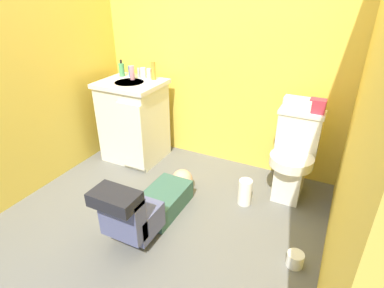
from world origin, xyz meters
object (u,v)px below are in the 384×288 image
at_px(toiletry_bag, 317,106).
at_px(bottle_amber, 153,71).
at_px(toilet_paper_roll, 295,259).
at_px(tissue_box, 298,104).
at_px(person_plumber, 150,204).
at_px(bottle_blue, 131,71).
at_px(bottle_pink, 132,73).
at_px(bottle_clear, 143,73).
at_px(vanity_cabinet, 134,120).
at_px(toilet, 293,157).
at_px(soap_dispenser, 122,70).
at_px(faucet, 139,73).
at_px(paper_towel_roll, 245,192).
at_px(bottle_white, 149,74).

height_order(toiletry_bag, bottle_amber, bottle_amber).
bearing_deg(toilet_paper_roll, tissue_box, 105.66).
relative_size(person_plumber, bottle_blue, 9.87).
distance_m(bottle_pink, bottle_clear, 0.11).
relative_size(vanity_cabinet, bottle_clear, 7.84).
distance_m(toilet, soap_dispenser, 1.85).
height_order(tissue_box, bottle_amber, bottle_amber).
bearing_deg(tissue_box, faucet, -179.97).
distance_m(bottle_amber, toilet_paper_roll, 2.06).
distance_m(tissue_box, paper_towel_roll, 0.84).
xyz_separation_m(toiletry_bag, toilet_paper_roll, (0.10, -0.89, -0.76)).
xyz_separation_m(paper_towel_roll, toilet_paper_roll, (0.51, -0.48, -0.06)).
relative_size(bottle_pink, toilet_paper_roll, 1.22).
bearing_deg(bottle_pink, soap_dispenser, 161.87).
xyz_separation_m(tissue_box, bottle_amber, (-1.38, 0.02, 0.11)).
bearing_deg(vanity_cabinet, bottle_white, 56.51).
xyz_separation_m(toiletry_bag, bottle_amber, (-1.53, 0.02, 0.10)).
bearing_deg(faucet, toilet_paper_roll, -26.48).
height_order(person_plumber, bottle_clear, bottle_clear).
relative_size(toiletry_bag, soap_dispenser, 0.75).
bearing_deg(vanity_cabinet, bottle_pink, 109.92).
xyz_separation_m(tissue_box, bottle_clear, (-1.50, 0.01, 0.07)).
bearing_deg(bottle_blue, bottle_pink, -49.99).
distance_m(person_plumber, bottle_pink, 1.36).
xyz_separation_m(vanity_cabinet, toiletry_bag, (1.69, 0.15, 0.39)).
xyz_separation_m(toilet, toilet_paper_roll, (0.21, -0.80, -0.32)).
distance_m(vanity_cabinet, bottle_pink, 0.47).
xyz_separation_m(vanity_cabinet, paper_towel_roll, (1.28, -0.26, -0.30)).
distance_m(toilet, bottle_pink, 1.69).
height_order(faucet, soap_dispenser, soap_dispenser).
xyz_separation_m(toilet, bottle_clear, (-1.54, 0.10, 0.50)).
relative_size(tissue_box, toilet_paper_roll, 2.00).
height_order(toiletry_bag, bottle_white, bottle_white).
height_order(toilet, bottle_clear, bottle_clear).
relative_size(tissue_box, soap_dispenser, 1.33).
bearing_deg(soap_dispenser, person_plumber, -46.32).
distance_m(bottle_blue, bottle_pink, 0.11).
bearing_deg(bottle_white, bottle_clear, -175.22).
xyz_separation_m(faucet, person_plumber, (0.71, -0.97, -0.69)).
relative_size(toilet, bottle_pink, 5.57).
bearing_deg(person_plumber, bottle_amber, 119.21).
bearing_deg(person_plumber, tissue_box, 49.42).
bearing_deg(person_plumber, toilet_paper_roll, 3.87).
bearing_deg(paper_towel_roll, soap_dispenser, 165.25).
distance_m(vanity_cabinet, bottle_white, 0.49).
height_order(tissue_box, toiletry_bag, toiletry_bag).
distance_m(tissue_box, bottle_blue, 1.64).
height_order(toilet, bottle_amber, bottle_amber).
bearing_deg(bottle_amber, bottle_clear, -176.31).
distance_m(vanity_cabinet, toilet_paper_roll, 1.98).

